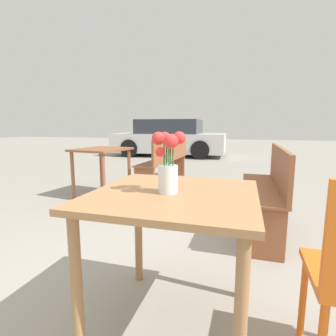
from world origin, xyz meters
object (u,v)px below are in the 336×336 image
object	(u,v)px
parked_car	(170,139)
bench_middle	(167,158)
table_front	(174,214)
bench_near	(268,187)
flower_vase	(168,164)
table_back	(102,157)

from	to	relation	value
parked_car	bench_middle	bearing A→B (deg)	-76.40
table_front	bench_near	xyz separation A→B (m)	(0.62, 1.51, -0.17)
flower_vase	table_back	world-z (taller)	flower_vase
bench_near	bench_middle	world-z (taller)	same
table_front	bench_near	size ratio (longest dim) A/B	0.58
table_front	bench_middle	bearing A→B (deg)	105.22
flower_vase	bench_near	xyz separation A→B (m)	(0.65, 1.53, -0.43)
flower_vase	parked_car	world-z (taller)	parked_car
bench_middle	table_back	xyz separation A→B (m)	(-0.75, -1.05, 0.12)
flower_vase	bench_near	distance (m)	1.72
table_front	flower_vase	bearing A→B (deg)	-136.14
bench_middle	parked_car	xyz separation A→B (m)	(-1.10, 4.56, 0.13)
bench_middle	parked_car	distance (m)	4.69
table_front	table_back	bearing A→B (deg)	125.78
flower_vase	bench_near	bearing A→B (deg)	67.14
bench_near	parked_car	size ratio (longest dim) A/B	0.37
table_front	bench_middle	xyz separation A→B (m)	(-0.91, 3.36, -0.15)
table_front	bench_near	bearing A→B (deg)	67.59
flower_vase	table_back	bearing A→B (deg)	125.13
table_front	bench_middle	world-z (taller)	bench_middle
table_front	bench_near	world-z (taller)	bench_near
flower_vase	parked_car	bearing A→B (deg)	104.09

